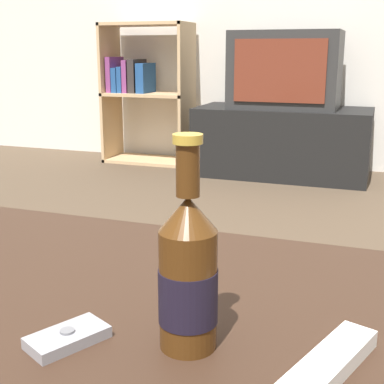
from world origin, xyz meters
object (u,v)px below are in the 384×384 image
Objects in this scene: television at (285,70)px; remote_control at (329,364)px; tv_stand at (282,142)px; cell_phone at (68,337)px; bookshelf at (143,89)px; beer_bottle at (189,273)px.

remote_control is (0.54, -2.70, -0.21)m from television.
tv_stand is 2.77m from cell_phone.
television is 0.99m from bookshelf.
beer_bottle reaches higher than tv_stand.
television is at bearing -90.00° from tv_stand.
bookshelf is 5.48× the size of remote_control.
bookshelf is at bearing 138.13° from remote_control.
tv_stand is 4.16× the size of beer_bottle.
tv_stand is 1.64× the size of television.
bookshelf is at bearing 115.79° from beer_bottle.
beer_bottle is at bearing -82.04° from tv_stand.
beer_bottle is at bearing -82.03° from television.
television is 2.54× the size of beer_bottle.
remote_control is (0.30, 0.04, 0.00)m from cell_phone.
bookshelf is 3.10m from cell_phone.
television is at bearing 121.05° from remote_control.
cell_phone is at bearing -84.94° from television.
television is 2.76m from remote_control.
television reaches higher than remote_control.
television is at bearing 122.07° from cell_phone.
beer_bottle reaches higher than cell_phone.
television reaches higher than beer_bottle.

